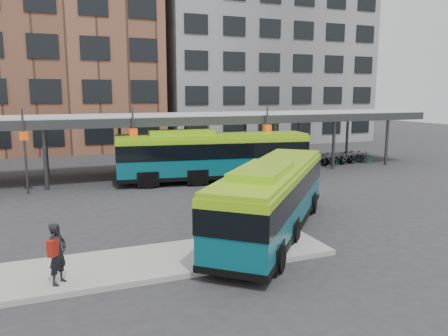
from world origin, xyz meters
The scene contains 9 objects.
ground centered at (0.00, 0.00, 0.00)m, with size 120.00×120.00×0.00m, color #28282B.
boarding_island centered at (-5.50, -3.00, 0.09)m, with size 14.00×3.00×0.18m, color gray.
canopy centered at (-0.06, 12.87, 3.91)m, with size 40.00×6.53×4.80m.
building_brick centered at (-10.00, 32.00, 11.00)m, with size 26.00×14.00×22.00m, color brown.
building_grey centered at (16.00, 32.00, 10.00)m, with size 24.00×14.00×20.00m, color slate.
bus_front centered at (0.58, -1.50, 1.57)m, with size 8.93×9.78×3.02m.
bus_rear centered at (1.92, 9.34, 1.74)m, with size 12.36×4.27×3.34m.
pedestrian centered at (-7.60, -3.84, 1.10)m, with size 0.74×0.79×1.81m.
bike_rack centered at (13.59, 12.01, 0.47)m, with size 6.60×1.38×1.04m.
Camera 1 is at (-7.52, -16.65, 5.62)m, focal length 35.00 mm.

